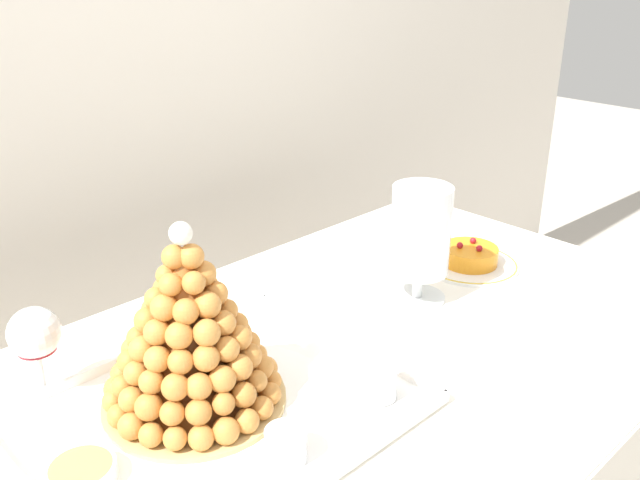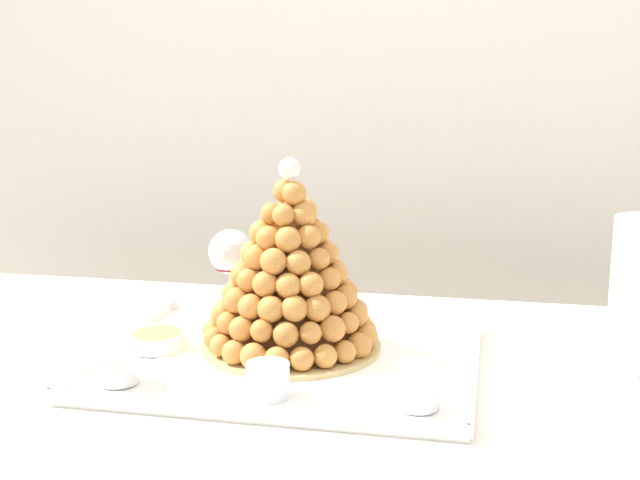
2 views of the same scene
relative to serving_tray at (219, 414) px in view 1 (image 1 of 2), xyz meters
name	(u,v)px [view 1 (image 1 of 2)]	position (x,y,z in m)	size (l,w,h in m)	color
backdrop_wall	(9,37)	(0.11, 0.86, 0.46)	(4.80, 0.10, 2.50)	silver
buffet_table	(283,433)	(0.11, -0.01, -0.09)	(1.74, 0.86, 0.79)	brown
serving_tray	(219,414)	(0.00, 0.00, 0.00)	(0.55, 0.44, 0.02)	white
croquembouche	(189,336)	(-0.01, 0.05, 0.12)	(0.28, 0.28, 0.30)	tan
dessert_cup_mid_left	(286,446)	(0.01, -0.14, 0.02)	(0.06, 0.06, 0.05)	silver
dessert_cup_centre	(380,382)	(0.20, -0.14, 0.03)	(0.05, 0.05, 0.06)	silver
creme_brulee_ramekin	(82,473)	(-0.21, 0.01, 0.02)	(0.09, 0.09, 0.02)	white
macaron_goblet	(421,233)	(0.51, 0.03, 0.14)	(0.12, 0.12, 0.23)	white
fruit_tart_plate	(469,259)	(0.71, 0.05, 0.01)	(0.21, 0.21, 0.06)	white
wine_glass	(35,336)	(-0.16, 0.23, 0.10)	(0.08, 0.08, 0.15)	silver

